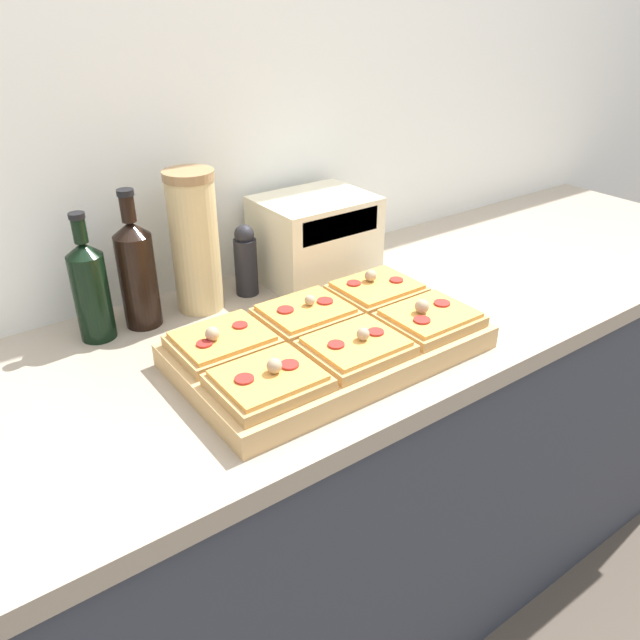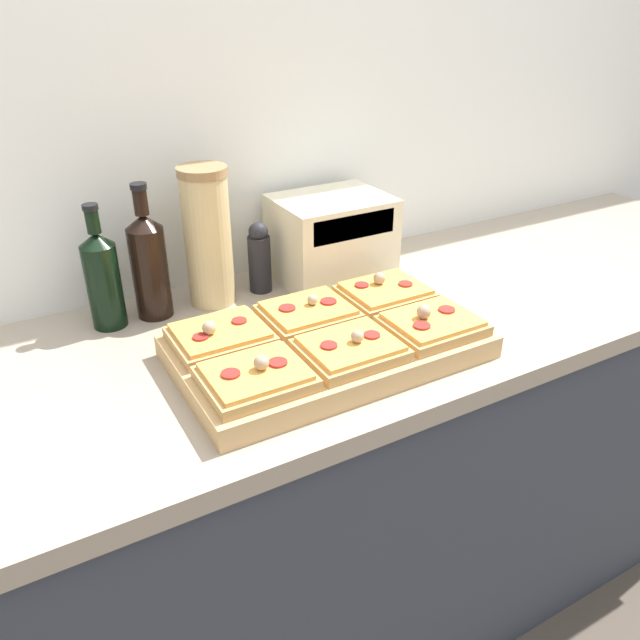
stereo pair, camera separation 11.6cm
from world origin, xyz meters
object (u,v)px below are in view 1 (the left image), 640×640
(olive_oil_bottle, at_px, (91,289))
(toaster_oven, at_px, (315,238))
(cutting_board, at_px, (329,346))
(wine_bottle, at_px, (137,272))
(grain_jar_tall, at_px, (195,242))
(pepper_mill, at_px, (246,261))

(olive_oil_bottle, distance_m, toaster_oven, 0.51)
(cutting_board, xyz_separation_m, olive_oil_bottle, (-0.33, 0.33, 0.08))
(cutting_board, xyz_separation_m, wine_bottle, (-0.23, 0.33, 0.09))
(cutting_board, distance_m, grain_jar_tall, 0.36)
(wine_bottle, xyz_separation_m, toaster_oven, (0.42, -0.02, -0.02))
(wine_bottle, bearing_deg, grain_jar_tall, 0.00)
(wine_bottle, height_order, toaster_oven, wine_bottle)
(wine_bottle, height_order, pepper_mill, wine_bottle)
(cutting_board, bearing_deg, pepper_mill, 87.84)
(pepper_mill, distance_m, toaster_oven, 0.18)
(toaster_oven, bearing_deg, grain_jar_tall, 176.79)
(pepper_mill, bearing_deg, cutting_board, -92.16)
(cutting_board, bearing_deg, wine_bottle, 125.42)
(grain_jar_tall, relative_size, pepper_mill, 1.84)
(wine_bottle, height_order, grain_jar_tall, grain_jar_tall)
(olive_oil_bottle, height_order, grain_jar_tall, grain_jar_tall)
(olive_oil_bottle, height_order, pepper_mill, olive_oil_bottle)
(wine_bottle, distance_m, pepper_mill, 0.25)
(cutting_board, height_order, wine_bottle, wine_bottle)
(olive_oil_bottle, xyz_separation_m, grain_jar_tall, (0.22, 0.00, 0.04))
(olive_oil_bottle, relative_size, wine_bottle, 0.91)
(grain_jar_tall, distance_m, toaster_oven, 0.30)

